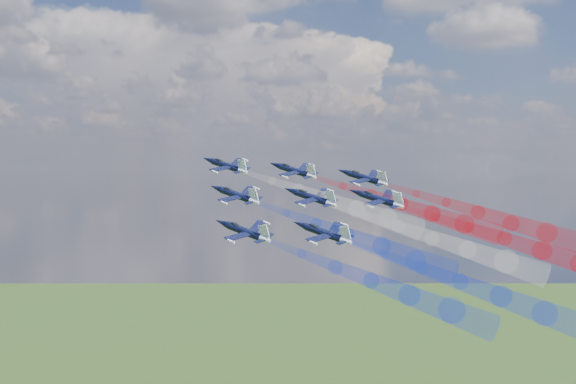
# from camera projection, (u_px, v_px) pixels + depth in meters

# --- Properties ---
(jet_lead) EXTENTS (16.50, 15.44, 9.12)m
(jet_lead) POSITION_uv_depth(u_px,v_px,m) (226.00, 166.00, 154.71)
(jet_lead) COLOR black
(trail_lead) EXTENTS (37.23, 23.67, 15.37)m
(trail_lead) POSITION_uv_depth(u_px,v_px,m) (327.00, 199.00, 140.87)
(trail_lead) COLOR silver
(jet_inner_left) EXTENTS (16.50, 15.44, 9.12)m
(jet_inner_left) POSITION_uv_depth(u_px,v_px,m) (236.00, 195.00, 141.65)
(jet_inner_left) COLOR black
(trail_inner_left) EXTENTS (37.23, 23.67, 15.37)m
(trail_inner_left) POSITION_uv_depth(u_px,v_px,m) (348.00, 235.00, 127.81)
(trail_inner_left) COLOR blue
(jet_inner_right) EXTENTS (16.50, 15.44, 9.12)m
(jet_inner_right) POSITION_uv_depth(u_px,v_px,m) (294.00, 171.00, 155.78)
(jet_inner_right) COLOR black
(trail_inner_right) EXTENTS (37.23, 23.67, 15.37)m
(trail_inner_right) POSITION_uv_depth(u_px,v_px,m) (401.00, 204.00, 141.94)
(trail_inner_right) COLOR red
(jet_outer_left) EXTENTS (16.50, 15.44, 9.12)m
(jet_outer_left) POSITION_uv_depth(u_px,v_px,m) (245.00, 231.00, 127.11)
(jet_outer_left) COLOR black
(trail_outer_left) EXTENTS (37.23, 23.67, 15.37)m
(trail_outer_left) POSITION_uv_depth(u_px,v_px,m) (372.00, 281.00, 113.28)
(trail_outer_left) COLOR blue
(jet_center_third) EXTENTS (16.50, 15.44, 9.12)m
(jet_center_third) POSITION_uv_depth(u_px,v_px,m) (312.00, 197.00, 141.00)
(jet_center_third) COLOR black
(trail_center_third) EXTENTS (37.23, 23.67, 15.37)m
(trail_center_third) POSITION_uv_depth(u_px,v_px,m) (432.00, 238.00, 127.16)
(trail_center_third) COLOR silver
(jet_outer_right) EXTENTS (16.50, 15.44, 9.12)m
(jet_outer_right) POSITION_uv_depth(u_px,v_px,m) (364.00, 178.00, 154.64)
(jet_outer_right) COLOR black
(trail_outer_right) EXTENTS (37.23, 23.67, 15.37)m
(trail_outer_right) POSITION_uv_depth(u_px,v_px,m) (478.00, 212.00, 140.80)
(trail_outer_right) COLOR red
(jet_rear_left) EXTENTS (16.50, 15.44, 9.12)m
(jet_rear_left) POSITION_uv_depth(u_px,v_px,m) (324.00, 233.00, 127.72)
(jet_rear_left) COLOR black
(trail_rear_left) EXTENTS (37.23, 23.67, 15.37)m
(trail_rear_left) POSITION_uv_depth(u_px,v_px,m) (460.00, 282.00, 113.88)
(trail_rear_left) COLOR blue
(jet_rear_right) EXTENTS (16.50, 15.44, 9.12)m
(jet_rear_right) POSITION_uv_depth(u_px,v_px,m) (378.00, 199.00, 142.29)
(jet_rear_right) COLOR black
(trail_rear_right) EXTENTS (37.23, 23.67, 15.37)m
(trail_rear_right) POSITION_uv_depth(u_px,v_px,m) (504.00, 239.00, 128.45)
(trail_rear_right) COLOR red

